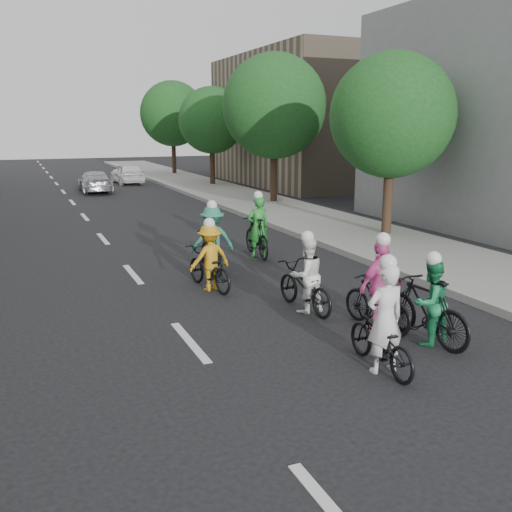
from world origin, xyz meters
TOP-DOWN VIEW (x-y plane):
  - ground at (0.00, 0.00)m, footprint 120.00×120.00m
  - sidewalk_right at (8.00, 10.00)m, footprint 4.00×80.00m
  - curb_right at (6.05, 10.00)m, footprint 0.18×80.00m
  - bldg_se at (16.00, 24.00)m, footprint 10.00×14.00m
  - tree_r_0 at (8.80, 6.60)m, footprint 4.00×4.00m
  - tree_r_1 at (8.80, 15.60)m, footprint 4.80×4.80m
  - tree_r_2 at (8.80, 24.60)m, footprint 4.00×4.00m
  - tree_r_3 at (8.80, 33.60)m, footprint 4.80×4.80m
  - cyclist_0 at (1.92, 4.42)m, footprint 1.12×1.83m
  - cyclist_1 at (3.68, 5.63)m, footprint 0.66×1.92m
  - cyclist_2 at (2.64, 0.75)m, footprint 0.82×1.89m
  - cyclist_3 at (1.36, 2.97)m, footprint 1.06×1.93m
  - cyclist_4 at (3.35, -0.74)m, footprint 1.03×1.73m
  - cyclist_5 at (2.36, -2.25)m, footprint 0.64×1.71m
  - cyclist_6 at (3.74, -1.61)m, footprint 0.78×1.96m
  - follow_car_lead at (1.65, 24.09)m, footprint 1.73×4.08m
  - follow_car_trail at (4.25, 28.25)m, footprint 1.79×3.96m

SIDE VIEW (x-z plane):
  - ground at x=0.00m, z-range 0.00..0.00m
  - sidewalk_right at x=8.00m, z-range 0.00..0.15m
  - curb_right at x=6.05m, z-range 0.00..0.18m
  - cyclist_5 at x=2.36m, z-range -0.33..1.50m
  - follow_car_lead at x=1.65m, z-range 0.00..1.18m
  - cyclist_2 at x=2.64m, z-range -0.24..1.42m
  - cyclist_3 at x=1.36m, z-range -0.22..1.44m
  - cyclist_6 at x=3.74m, z-range -0.18..1.45m
  - follow_car_trail at x=4.25m, z-range 0.00..1.32m
  - cyclist_1 at x=3.68m, z-range -0.28..1.61m
  - cyclist_4 at x=3.35m, z-range -0.24..1.58m
  - cyclist_0 at x=1.92m, z-range -0.21..1.65m
  - tree_r_0 at x=8.80m, z-range 0.98..6.95m
  - tree_r_2 at x=8.80m, z-range 0.98..6.95m
  - bldg_se at x=16.00m, z-range 0.00..8.00m
  - tree_r_1 at x=8.80m, z-range 1.05..7.98m
  - tree_r_3 at x=8.80m, z-range 1.05..7.98m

